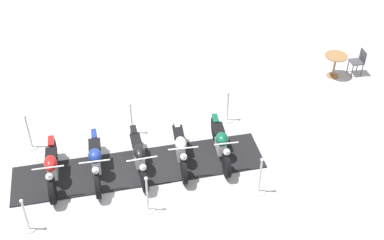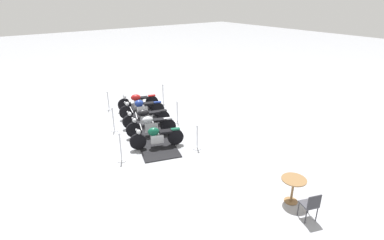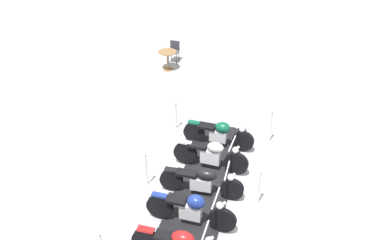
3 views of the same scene
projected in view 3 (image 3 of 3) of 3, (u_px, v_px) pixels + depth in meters
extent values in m
plane|color=#A8AAB2|center=(201.00, 194.00, 11.53)|extent=(80.00, 80.00, 0.00)
cube|color=black|center=(201.00, 194.00, 11.52)|extent=(6.72, 3.33, 0.04)
ellipsoid|color=#AD1919|center=(183.00, 238.00, 9.31)|extent=(0.47, 0.59, 0.32)
cube|color=black|center=(164.00, 236.00, 9.44)|extent=(0.41, 0.48, 0.08)
cube|color=#AD1919|center=(146.00, 229.00, 9.49)|extent=(0.26, 0.40, 0.06)
cylinder|color=silver|center=(204.00, 233.00, 9.05)|extent=(0.72, 0.27, 0.04)
cylinder|color=black|center=(222.00, 220.00, 10.24)|extent=(0.33, 0.68, 0.68)
cylinder|color=black|center=(160.00, 207.00, 10.61)|extent=(0.33, 0.68, 0.68)
cube|color=silver|center=(191.00, 212.00, 10.40)|extent=(0.36, 0.56, 0.41)
ellipsoid|color=navy|center=(196.00, 202.00, 10.18)|extent=(0.46, 0.52, 0.34)
cube|color=black|center=(176.00, 199.00, 10.32)|extent=(0.44, 0.54, 0.08)
cube|color=navy|center=(159.00, 195.00, 10.41)|extent=(0.25, 0.40, 0.06)
cylinder|color=silver|center=(219.00, 210.00, 10.11)|extent=(0.17, 0.33, 0.57)
cylinder|color=silver|center=(216.00, 198.00, 9.94)|extent=(0.71, 0.28, 0.04)
sphere|color=silver|center=(220.00, 205.00, 10.02)|extent=(0.18, 0.18, 0.18)
cylinder|color=black|center=(232.00, 189.00, 11.19)|extent=(0.30, 0.63, 0.61)
cylinder|color=black|center=(171.00, 180.00, 11.49)|extent=(0.30, 0.63, 0.61)
cube|color=silver|center=(201.00, 183.00, 11.32)|extent=(0.39, 0.60, 0.36)
ellipsoid|color=black|center=(207.00, 175.00, 11.13)|extent=(0.44, 0.61, 0.30)
cube|color=black|center=(187.00, 173.00, 11.25)|extent=(0.41, 0.59, 0.08)
cube|color=black|center=(171.00, 170.00, 11.31)|extent=(0.25, 0.37, 0.06)
cylinder|color=silver|center=(229.00, 181.00, 11.06)|extent=(0.15, 0.29, 0.52)
cylinder|color=silver|center=(227.00, 171.00, 10.90)|extent=(0.75, 0.25, 0.04)
sphere|color=silver|center=(231.00, 177.00, 10.99)|extent=(0.18, 0.18, 0.18)
cylinder|color=black|center=(236.00, 163.00, 12.02)|extent=(0.35, 0.68, 0.68)
cylinder|color=black|center=(185.00, 153.00, 12.41)|extent=(0.35, 0.68, 0.68)
cube|color=silver|center=(210.00, 156.00, 12.19)|extent=(0.39, 0.58, 0.42)
ellipsoid|color=#B7BAC1|center=(215.00, 148.00, 11.97)|extent=(0.45, 0.54, 0.30)
cube|color=black|center=(197.00, 145.00, 12.13)|extent=(0.45, 0.60, 0.08)
cube|color=#B7BAC1|center=(185.00, 142.00, 12.21)|extent=(0.26, 0.40, 0.06)
cylinder|color=silver|center=(234.00, 154.00, 11.89)|extent=(0.17, 0.28, 0.58)
cylinder|color=silver|center=(232.00, 143.00, 11.72)|extent=(0.72, 0.31, 0.04)
sphere|color=silver|center=(235.00, 150.00, 11.80)|extent=(0.18, 0.18, 0.18)
cylinder|color=black|center=(243.00, 141.00, 12.93)|extent=(0.34, 0.65, 0.65)
cylinder|color=black|center=(194.00, 132.00, 13.32)|extent=(0.34, 0.65, 0.65)
cube|color=silver|center=(218.00, 136.00, 13.11)|extent=(0.39, 0.55, 0.36)
ellipsoid|color=#0F5138|center=(223.00, 128.00, 12.90)|extent=(0.47, 0.54, 0.34)
cube|color=black|center=(207.00, 126.00, 13.05)|extent=(0.47, 0.59, 0.08)
cube|color=#0F5138|center=(194.00, 122.00, 13.12)|extent=(0.26, 0.39, 0.06)
cylinder|color=silver|center=(241.00, 133.00, 12.80)|extent=(0.17, 0.30, 0.56)
cylinder|color=silver|center=(239.00, 123.00, 12.64)|extent=(0.60, 0.25, 0.04)
sphere|color=silver|center=(242.00, 129.00, 12.72)|extent=(0.18, 0.18, 0.18)
cylinder|color=silver|center=(176.00, 128.00, 14.11)|extent=(0.36, 0.36, 0.03)
cylinder|color=silver|center=(176.00, 116.00, 13.86)|extent=(0.05, 0.05, 0.91)
sphere|color=silver|center=(176.00, 103.00, 13.59)|extent=(0.09, 0.09, 0.09)
sphere|color=silver|center=(99.00, 233.00, 8.97)|extent=(0.09, 0.09, 0.09)
cylinder|color=silver|center=(147.00, 185.00, 11.83)|extent=(0.30, 0.30, 0.03)
cylinder|color=silver|center=(146.00, 170.00, 11.56)|extent=(0.05, 0.05, 0.97)
sphere|color=silver|center=(145.00, 155.00, 11.28)|extent=(0.09, 0.09, 0.09)
cylinder|color=silver|center=(269.00, 142.00, 13.50)|extent=(0.35, 0.35, 0.03)
cylinder|color=silver|center=(271.00, 128.00, 13.21)|extent=(0.05, 0.05, 1.03)
sphere|color=silver|center=(273.00, 112.00, 12.91)|extent=(0.09, 0.09, 0.09)
cylinder|color=silver|center=(258.00, 204.00, 11.21)|extent=(0.34, 0.34, 0.03)
cylinder|color=silver|center=(259.00, 189.00, 10.93)|extent=(0.05, 0.05, 1.00)
sphere|color=silver|center=(261.00, 172.00, 10.64)|extent=(0.09, 0.09, 0.09)
cylinder|color=olive|center=(168.00, 69.00, 17.73)|extent=(0.40, 0.40, 0.02)
cylinder|color=olive|center=(168.00, 61.00, 17.53)|extent=(0.07, 0.07, 0.73)
cylinder|color=olive|center=(167.00, 52.00, 17.32)|extent=(0.72, 0.72, 0.03)
cylinder|color=#2D2D33|center=(176.00, 59.00, 18.04)|extent=(0.03, 0.03, 0.45)
cylinder|color=#2D2D33|center=(168.00, 58.00, 18.13)|extent=(0.03, 0.03, 0.45)
cylinder|color=#2D2D33|center=(179.00, 56.00, 18.32)|extent=(0.03, 0.03, 0.45)
cylinder|color=#2D2D33|center=(171.00, 55.00, 18.40)|extent=(0.03, 0.03, 0.45)
cube|color=#3F3F47|center=(174.00, 51.00, 18.09)|extent=(0.51, 0.51, 0.04)
cube|color=#2D2D33|center=(175.00, 45.00, 18.12)|extent=(0.16, 0.39, 0.38)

